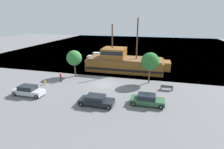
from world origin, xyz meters
TOP-DOWN VIEW (x-y plane):
  - ground_plane at (0.00, 0.00)m, footprint 160.00×160.00m
  - water_surface at (0.00, 44.00)m, footprint 80.00×80.00m
  - pirate_ship at (1.89, 9.10)m, footprint 17.33×6.04m
  - moored_boat_dockside at (-6.35, 17.89)m, footprint 7.56×1.96m
  - parked_car_curb_front at (1.34, -7.41)m, footprint 4.55×1.97m
  - parked_car_curb_mid at (-9.32, -7.02)m, footprint 4.59×1.81m
  - parked_car_curb_rear at (7.77, -5.72)m, footprint 4.40×1.86m
  - fire_hydrant at (-9.57, -2.64)m, footprint 0.42×0.25m
  - bench_promenade_east at (10.49, 0.01)m, footprint 1.87×0.45m
  - pedestrian_walking_near at (-7.66, -0.72)m, footprint 0.32×0.32m
  - tree_row_east at (-6.65, 2.97)m, footprint 2.91×2.91m
  - tree_row_mideast at (7.57, 2.62)m, footprint 3.06×3.06m

SIDE VIEW (x-z plane):
  - ground_plane at x=0.00m, z-range 0.00..0.00m
  - water_surface at x=0.00m, z-range 0.00..0.00m
  - fire_hydrant at x=-9.57m, z-range 0.03..0.79m
  - bench_promenade_east at x=10.49m, z-range 0.02..0.87m
  - moored_boat_dockside at x=-6.35m, z-range -0.24..1.58m
  - parked_car_curb_front at x=1.34m, z-range 0.00..1.34m
  - parked_car_curb_rear at x=7.77m, z-range -0.01..1.45m
  - parked_car_curb_mid at x=-9.32m, z-range -0.02..1.49m
  - pedestrian_walking_near at x=-7.66m, z-range 0.01..1.73m
  - pirate_ship at x=1.89m, z-range -3.71..7.19m
  - tree_row_east at x=-6.65m, z-range 1.05..6.10m
  - tree_row_mideast at x=7.57m, z-range 1.15..6.55m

